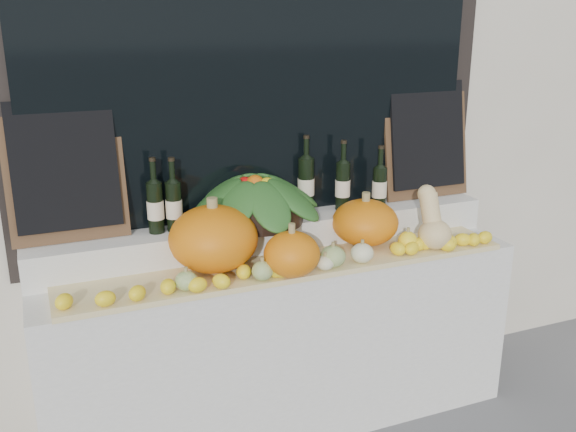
{
  "coord_description": "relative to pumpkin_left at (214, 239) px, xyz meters",
  "views": [
    {
      "loc": [
        -1.05,
        -1.11,
        2.01
      ],
      "look_at": [
        0.0,
        1.45,
        1.12
      ],
      "focal_mm": 40.0,
      "sensor_mm": 36.0,
      "label": 1
    }
  ],
  "objects": [
    {
      "name": "pumpkin_left",
      "position": [
        0.0,
        0.0,
        0.0
      ],
      "size": [
        0.42,
        0.42,
        0.29
      ],
      "primitive_type": "ellipsoid",
      "rotation": [
        0.0,
        0.0,
        0.05
      ],
      "color": "orange",
      "rests_on": "straw_bedding"
    },
    {
      "name": "butternut_squash",
      "position": [
        1.06,
        -0.13,
        -0.03
      ],
      "size": [
        0.16,
        0.22,
        0.3
      ],
      "color": "#E2C285",
      "rests_on": "straw_bedding"
    },
    {
      "name": "lemon_heap",
      "position": [
        0.35,
        -0.18,
        -0.11
      ],
      "size": [
        2.2,
        0.16,
        0.06
      ],
      "primitive_type": null,
      "color": "yellow",
      "rests_on": "straw_bedding"
    },
    {
      "name": "produce_bowl",
      "position": [
        0.26,
        0.19,
        0.1
      ],
      "size": [
        0.69,
        0.69,
        0.24
      ],
      "color": "black",
      "rests_on": "rear_tier"
    },
    {
      "name": "chalkboard_right",
      "position": [
        1.27,
        0.27,
        0.31
      ],
      "size": [
        0.5,
        0.13,
        0.61
      ],
      "rotation": [
        -0.17,
        0.0,
        0.0
      ],
      "color": "#4C331E",
      "rests_on": "rear_tier"
    },
    {
      "name": "wine_bottle_near_left",
      "position": [
        -0.12,
        0.21,
        0.11
      ],
      "size": [
        0.08,
        0.08,
        0.34
      ],
      "color": "black",
      "rests_on": "rear_tier"
    },
    {
      "name": "decorative_gourds",
      "position": [
        0.39,
        -0.18,
        -0.09
      ],
      "size": [
        1.19,
        0.17,
        0.16
      ],
      "color": "#377021",
      "rests_on": "straw_bedding"
    },
    {
      "name": "straw_bedding",
      "position": [
        0.35,
        -0.07,
        -0.16
      ],
      "size": [
        2.1,
        0.32,
        0.02
      ],
      "primitive_type": "cube",
      "color": "tan",
      "rests_on": "display_sill"
    },
    {
      "name": "rear_tier",
      "position": [
        0.35,
        0.2,
        -0.09
      ],
      "size": [
        2.3,
        0.25,
        0.16
      ],
      "primitive_type": "cube",
      "color": "silver",
      "rests_on": "display_sill"
    },
    {
      "name": "pumpkin_center",
      "position": [
        0.29,
        -0.19,
        -0.05
      ],
      "size": [
        0.32,
        0.32,
        0.2
      ],
      "primitive_type": "ellipsoid",
      "rotation": [
        0.0,
        0.0,
        -0.38
      ],
      "color": "orange",
      "rests_on": "straw_bedding"
    },
    {
      "name": "chalkboard_left",
      "position": [
        -0.57,
        0.27,
        0.31
      ],
      "size": [
        0.5,
        0.13,
        0.61
      ],
      "rotation": [
        -0.17,
        0.0,
        0.0
      ],
      "color": "#4C331E",
      "rests_on": "rear_tier"
    },
    {
      "name": "wine_bottle_far_left",
      "position": [
        -0.21,
        0.21,
        0.11
      ],
      "size": [
        0.08,
        0.08,
        0.35
      ],
      "color": "black",
      "rests_on": "rear_tier"
    },
    {
      "name": "wine_bottle_far_right",
      "position": [
        0.94,
        0.18,
        0.1
      ],
      "size": [
        0.08,
        0.08,
        0.32
      ],
      "color": "black",
      "rests_on": "rear_tier"
    },
    {
      "name": "wine_bottle_tall",
      "position": [
        0.56,
        0.25,
        0.13
      ],
      "size": [
        0.08,
        0.08,
        0.39
      ],
      "color": "black",
      "rests_on": "rear_tier"
    },
    {
      "name": "pumpkin_right",
      "position": [
        0.78,
        0.04,
        -0.03
      ],
      "size": [
        0.41,
        0.41,
        0.22
      ],
      "primitive_type": "ellipsoid",
      "rotation": [
        0.0,
        0.0,
        0.28
      ],
      "color": "orange",
      "rests_on": "straw_bedding"
    },
    {
      "name": "wine_bottle_near_right",
      "position": [
        0.74,
        0.21,
        0.12
      ],
      "size": [
        0.08,
        0.08,
        0.36
      ],
      "color": "black",
      "rests_on": "rear_tier"
    },
    {
      "name": "display_sill",
      "position": [
        0.35,
        0.05,
        -0.61
      ],
      "size": [
        2.3,
        0.55,
        0.88
      ],
      "primitive_type": "cube",
      "color": "silver",
      "rests_on": "ground"
    }
  ]
}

